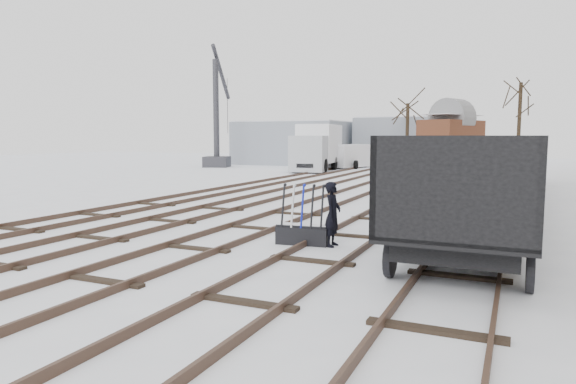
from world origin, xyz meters
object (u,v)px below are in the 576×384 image
at_px(ground_frame, 303,233).
at_px(freight_wagon_a, 468,213).
at_px(worker, 333,214).
at_px(box_van_wagon, 451,139).
at_px(lorry, 317,147).
at_px(crane, 218,135).
at_px(panel_van, 350,156).

xyz_separation_m(ground_frame, freight_wagon_a, (3.87, 0.05, 0.75)).
xyz_separation_m(worker, box_van_wagon, (-0.64, 29.08, 1.70)).
height_order(lorry, crane, crane).
relative_size(freight_wagon_a, panel_van, 1.36).
relative_size(ground_frame, freight_wagon_a, 0.23).
relative_size(ground_frame, box_van_wagon, 0.24).
relative_size(box_van_wagon, crane, 0.61).
bearing_deg(ground_frame, crane, 118.43).
relative_size(box_van_wagon, panel_van, 1.30).
height_order(ground_frame, lorry, lorry).
bearing_deg(crane, box_van_wagon, -11.25).
distance_m(worker, box_van_wagon, 29.14).
distance_m(box_van_wagon, lorry, 10.22).
bearing_deg(panel_van, ground_frame, -56.75).
height_order(worker, crane, crane).
bearing_deg(ground_frame, box_van_wagon, 82.74).
relative_size(freight_wagon_a, box_van_wagon, 1.05).
bearing_deg(crane, worker, -71.57).
bearing_deg(box_van_wagon, ground_frame, -68.66).
height_order(box_van_wagon, lorry, box_van_wagon).
bearing_deg(ground_frame, lorry, 103.18).
distance_m(lorry, crane, 9.62).
relative_size(lorry, crane, 0.78).
bearing_deg(panel_van, box_van_wagon, 10.56).
relative_size(ground_frame, panel_van, 0.31).
distance_m(box_van_wagon, panel_van, 8.50).
bearing_deg(lorry, freight_wagon_a, -70.52).
bearing_deg(worker, crane, 35.34).
bearing_deg(ground_frame, worker, 0.55).
relative_size(lorry, panel_van, 1.68).
xyz_separation_m(freight_wagon_a, crane, (-23.00, 26.79, 1.71)).
relative_size(worker, box_van_wagon, 0.25).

